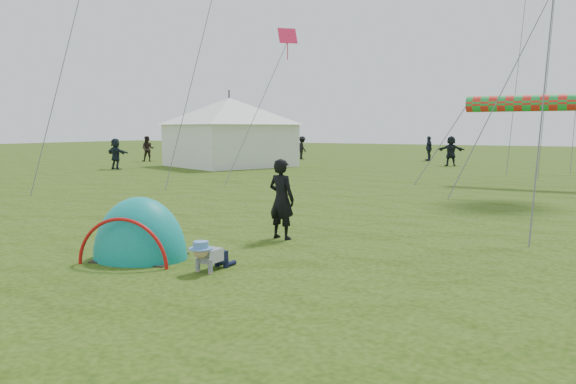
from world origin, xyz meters
The scene contains 14 objects.
ground centered at (0.00, 0.00, 0.00)m, with size 140.00×140.00×0.00m, color #1E3908.
crawling_toddler centered at (-0.32, 0.76, 0.26)m, with size 0.47×0.67×0.52m, color black, non-canonical shape.
popup_tent centered at (-1.89, 0.87, 0.00)m, with size 1.65×1.36×2.13m, color #11787A.
standing_adult centered at (-0.63, 3.54, 0.81)m, with size 0.59×0.39×1.62m, color black.
event_marquee centered at (-14.31, 20.87, 2.14)m, with size 6.22×6.22×4.27m, color white, non-canonical shape.
crowd_person_0 centered at (-16.55, 33.08, 0.85)m, with size 0.62×0.41×1.71m, color black.
crowd_person_1 centered at (-21.65, 21.78, 0.85)m, with size 0.83×0.65×1.70m, color black.
crowd_person_2 centered at (-5.65, 32.06, 0.84)m, with size 0.99×0.41×1.68m, color #1B2231.
crowd_person_3 centered at (-14.06, 29.41, 0.83)m, with size 1.07×0.61×1.65m, color black.
crowd_person_5 centered at (-18.14, 15.67, 0.84)m, with size 1.56×0.50×1.69m, color #1B2631.
crowd_person_7 centered at (-21.43, 31.61, 0.82)m, with size 0.79×0.62×1.63m, color #342623.
crowd_person_11 centered at (-3.07, 27.56, 0.88)m, with size 1.64×0.52×1.76m, color black.
rainbow_tube_kite centered at (2.67, 17.49, 3.19)m, with size 0.64×0.64×5.46m, color red.
diamond_kite_6 centered at (-8.05, 16.77, 6.44)m, with size 0.86×0.86×0.00m, color red.
Camera 1 is at (5.01, -6.10, 2.23)m, focal length 35.00 mm.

